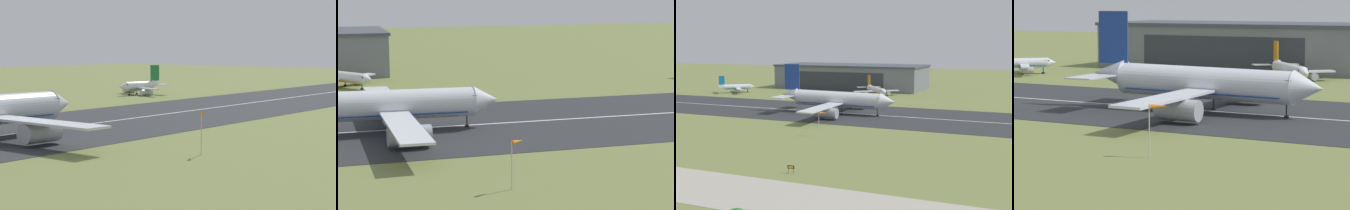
% 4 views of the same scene
% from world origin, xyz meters
% --- Properties ---
extents(runway_strip, '(491.33, 47.04, 0.06)m').
position_xyz_m(runway_strip, '(0.00, 122.21, 0.03)').
color(runway_strip, '#2B2D30').
rests_on(runway_strip, ground_plane).
extents(runway_centreline, '(442.20, 0.70, 0.01)m').
position_xyz_m(runway_centreline, '(0.00, 122.21, 0.07)').
color(runway_centreline, silver).
rests_on(runway_centreline, runway_strip).
extents(airplane_landing, '(44.27, 56.64, 17.56)m').
position_xyz_m(airplane_landing, '(-6.19, 120.32, 5.02)').
color(airplane_landing, silver).
rests_on(airplane_landing, ground_plane).
extents(airplane_parked_west, '(22.34, 23.68, 9.34)m').
position_xyz_m(airplane_parked_west, '(-12.30, 179.88, 2.80)').
color(airplane_parked_west, silver).
rests_on(airplane_parked_west, ground_plane).
extents(windsock_pole, '(2.21, 1.63, 6.76)m').
position_xyz_m(windsock_pole, '(7.03, 81.24, 6.01)').
color(windsock_pole, '#B7B7BC').
rests_on(windsock_pole, ground_plane).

